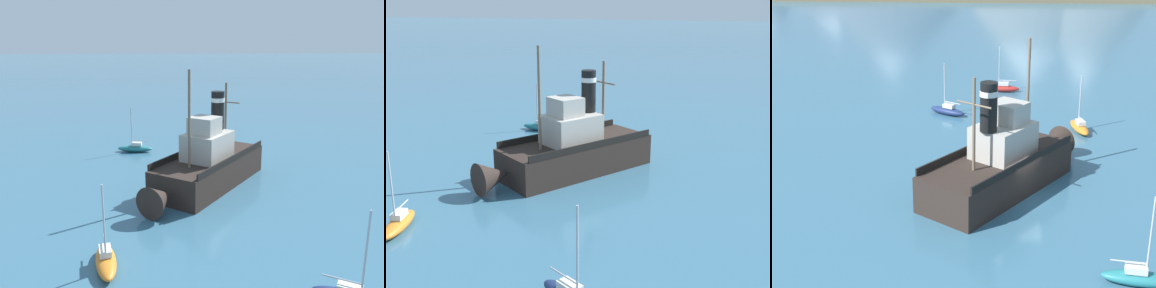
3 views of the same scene
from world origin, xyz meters
TOP-DOWN VIEW (x-y plane):
  - ground_plane at (0.00, 0.00)m, footprint 600.00×600.00m
  - old_tugboat at (-1.35, 1.56)m, footprint 11.10×13.69m
  - sailboat_orange at (5.33, 13.66)m, footprint 1.84×3.94m
  - sailboat_teal at (5.40, -9.65)m, footprint 3.92×1.63m

SIDE VIEW (x-z plane):
  - ground_plane at x=0.00m, z-range 0.00..0.00m
  - sailboat_orange at x=5.33m, z-range -2.02..2.88m
  - sailboat_teal at x=5.40m, z-range -2.02..2.88m
  - old_tugboat at x=-1.35m, z-range -3.12..6.78m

